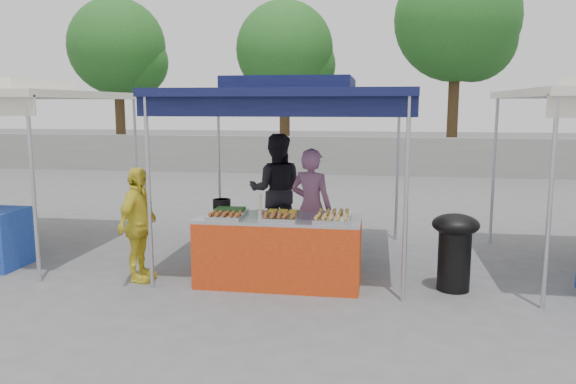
# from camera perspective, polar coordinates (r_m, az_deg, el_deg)

# --- Properties ---
(ground_plane) EXTENTS (80.00, 80.00, 0.00)m
(ground_plane) POSITION_cam_1_polar(r_m,az_deg,el_deg) (7.19, -0.77, -9.04)
(ground_plane) COLOR #5A595C
(back_wall) EXTENTS (40.00, 0.25, 1.20)m
(back_wall) POSITION_cam_1_polar(r_m,az_deg,el_deg) (17.85, 5.33, 3.69)
(back_wall) COLOR gray
(back_wall) RESTS_ON ground_plane
(main_canopy) EXTENTS (3.20, 3.20, 2.57)m
(main_canopy) POSITION_cam_1_polar(r_m,az_deg,el_deg) (7.80, 0.44, 10.05)
(main_canopy) COLOR #BBBBC2
(main_canopy) RESTS_ON ground_plane
(tree_0) EXTENTS (3.58, 3.53, 6.07)m
(tree_0) POSITION_cam_1_polar(r_m,az_deg,el_deg) (22.17, -16.55, 13.56)
(tree_0) COLOR #402D18
(tree_0) RESTS_ON ground_plane
(tree_1) EXTENTS (3.42, 3.34, 5.74)m
(tree_1) POSITION_cam_1_polar(r_m,az_deg,el_deg) (19.93, 0.10, 13.83)
(tree_1) COLOR #402D18
(tree_1) RESTS_ON ground_plane
(tree_2) EXTENTS (4.09, 4.09, 7.03)m
(tree_2) POSITION_cam_1_polar(r_m,az_deg,el_deg) (20.15, 17.18, 15.93)
(tree_2) COLOR #402D18
(tree_2) RESTS_ON ground_plane
(vendor_table) EXTENTS (2.00, 0.80, 0.85)m
(vendor_table) POSITION_cam_1_polar(r_m,az_deg,el_deg) (6.97, -0.92, -5.97)
(vendor_table) COLOR #C13811
(vendor_table) RESTS_ON ground_plane
(food_tray_fl) EXTENTS (0.42, 0.30, 0.07)m
(food_tray_fl) POSITION_cam_1_polar(r_m,az_deg,el_deg) (6.77, -6.43, -2.47)
(food_tray_fl) COLOR silver
(food_tray_fl) RESTS_ON vendor_table
(food_tray_fm) EXTENTS (0.42, 0.30, 0.07)m
(food_tray_fm) POSITION_cam_1_polar(r_m,az_deg,el_deg) (6.63, -0.87, -2.67)
(food_tray_fm) COLOR silver
(food_tray_fm) RESTS_ON vendor_table
(food_tray_fr) EXTENTS (0.42, 0.30, 0.07)m
(food_tray_fr) POSITION_cam_1_polar(r_m,az_deg,el_deg) (6.55, 4.42, -2.83)
(food_tray_fr) COLOR silver
(food_tray_fr) RESTS_ON vendor_table
(food_tray_bl) EXTENTS (0.42, 0.30, 0.07)m
(food_tray_bl) POSITION_cam_1_polar(r_m,az_deg,el_deg) (7.10, -5.92, -1.94)
(food_tray_bl) COLOR silver
(food_tray_bl) RESTS_ON vendor_table
(food_tray_bm) EXTENTS (0.42, 0.30, 0.07)m
(food_tray_bm) POSITION_cam_1_polar(r_m,az_deg,el_deg) (6.95, -0.54, -2.13)
(food_tray_bm) COLOR silver
(food_tray_bm) RESTS_ON vendor_table
(food_tray_br) EXTENTS (0.42, 0.30, 0.07)m
(food_tray_br) POSITION_cam_1_polar(r_m,az_deg,el_deg) (6.88, 4.70, -2.26)
(food_tray_br) COLOR silver
(food_tray_br) RESTS_ON vendor_table
(cooking_pot) EXTENTS (0.23, 0.23, 0.14)m
(cooking_pot) POSITION_cam_1_polar(r_m,az_deg,el_deg) (7.39, -6.75, -1.25)
(cooking_pot) COLOR black
(cooking_pot) RESTS_ON vendor_table
(skewer_cup) EXTENTS (0.09, 0.09, 0.11)m
(skewer_cup) POSITION_cam_1_polar(r_m,az_deg,el_deg) (6.75, -2.82, -2.27)
(skewer_cup) COLOR #BBBBC2
(skewer_cup) RESTS_ON vendor_table
(wok_burner) EXTENTS (0.56, 0.56, 0.94)m
(wok_burner) POSITION_cam_1_polar(r_m,az_deg,el_deg) (7.00, 16.58, -5.19)
(wok_burner) COLOR black
(wok_burner) RESTS_ON ground_plane
(crate_left) EXTENTS (0.53, 0.37, 0.32)m
(crate_left) POSITION_cam_1_polar(r_m,az_deg,el_deg) (7.87, -2.99, -6.23)
(crate_left) COLOR #132CA2
(crate_left) RESTS_ON ground_plane
(crate_right) EXTENTS (0.47, 0.33, 0.28)m
(crate_right) POSITION_cam_1_polar(r_m,az_deg,el_deg) (7.63, 2.93, -6.87)
(crate_right) COLOR #132CA2
(crate_right) RESTS_ON ground_plane
(crate_stacked) EXTENTS (0.46, 0.33, 0.28)m
(crate_stacked) POSITION_cam_1_polar(r_m,az_deg,el_deg) (7.56, 2.94, -4.84)
(crate_stacked) COLOR #132CA2
(crate_stacked) RESTS_ON crate_right
(vendor_woman) EXTENTS (0.69, 0.56, 1.63)m
(vendor_woman) POSITION_cam_1_polar(r_m,az_deg,el_deg) (7.69, 2.37, -1.59)
(vendor_woman) COLOR #89577A
(vendor_woman) RESTS_ON ground_plane
(helper_man) EXTENTS (0.93, 0.77, 1.77)m
(helper_man) POSITION_cam_1_polar(r_m,az_deg,el_deg) (8.75, -1.21, 0.17)
(helper_man) COLOR black
(helper_man) RESTS_ON ground_plane
(customer_person) EXTENTS (0.42, 0.87, 1.45)m
(customer_person) POSITION_cam_1_polar(r_m,az_deg,el_deg) (7.28, -14.98, -3.22)
(customer_person) COLOR yellow
(customer_person) RESTS_ON ground_plane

